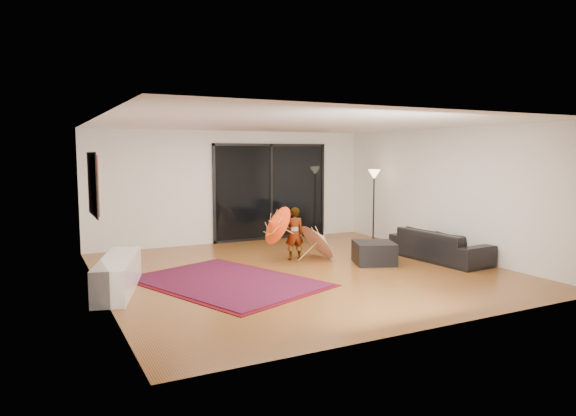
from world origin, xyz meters
TOP-DOWN VIEW (x-y plane):
  - floor at (0.00, 0.00)m, footprint 7.00×7.00m
  - ceiling at (0.00, 0.00)m, footprint 7.00×7.00m
  - wall_back at (0.00, 3.50)m, footprint 7.00×0.00m
  - wall_front at (0.00, -3.50)m, footprint 7.00×0.00m
  - wall_left at (-3.50, 0.00)m, footprint 0.00×7.00m
  - wall_right at (3.50, 0.00)m, footprint 0.00×7.00m
  - sliding_door at (1.00, 3.47)m, footprint 3.06×0.07m
  - painting at (-3.46, 1.00)m, footprint 0.04×1.28m
  - media_console at (-3.25, 0.05)m, footprint 1.04×2.00m
  - speaker at (-3.25, 0.10)m, footprint 0.34×0.34m
  - persian_rug at (-1.53, -0.18)m, footprint 3.21×3.72m
  - sofa at (2.95, -0.44)m, footprint 0.97×2.17m
  - ottoman at (1.57, -0.11)m, footprint 0.98×0.98m
  - floor_lamp at (3.10, 2.01)m, footprint 0.30×0.30m
  - child at (0.34, 0.94)m, footprint 0.43×0.32m
  - parasol_orange at (-0.21, 0.89)m, footprint 0.54×0.82m
  - parasol_white at (0.94, 0.79)m, footprint 0.69×0.88m

SIDE VIEW (x-z plane):
  - floor at x=0.00m, z-range 0.00..0.00m
  - persian_rug at x=-1.53m, z-range 0.00..0.02m
  - speaker at x=-3.25m, z-range 0.00..0.34m
  - ottoman at x=1.57m, z-range 0.00..0.43m
  - media_console at x=-3.25m, z-range 0.00..0.54m
  - sofa at x=2.95m, z-range 0.00..0.62m
  - parasol_white at x=0.94m, z-range 0.03..0.98m
  - child at x=0.34m, z-range 0.00..1.08m
  - parasol_orange at x=-0.21m, z-range 0.30..1.17m
  - sliding_door at x=1.00m, z-range 0.00..2.40m
  - wall_back at x=0.00m, z-range -2.15..4.85m
  - wall_front at x=0.00m, z-range -2.15..4.85m
  - wall_left at x=-3.50m, z-range -2.15..4.85m
  - wall_right at x=3.50m, z-range -2.15..4.85m
  - floor_lamp at x=3.10m, z-range 0.51..2.28m
  - painting at x=-3.46m, z-range 1.11..2.19m
  - ceiling at x=0.00m, z-range 2.70..2.70m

